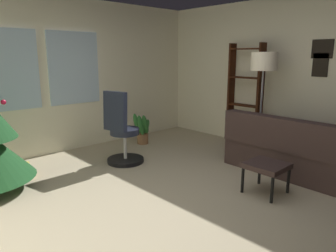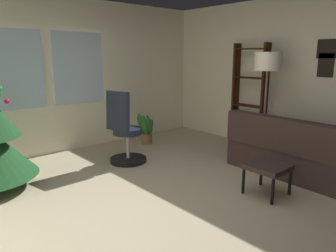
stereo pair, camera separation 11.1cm
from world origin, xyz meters
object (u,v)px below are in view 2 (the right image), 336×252
at_px(bookshelf, 249,102).
at_px(potted_plant, 146,130).
at_px(footstool, 267,168).
at_px(couch, 314,156).
at_px(floor_lamp, 268,67).
at_px(gift_box_gold, 20,170).
at_px(office_chair, 125,135).

distance_m(bookshelf, potted_plant, 1.92).
bearing_deg(potted_plant, footstool, -95.57).
relative_size(couch, footstool, 4.46).
height_order(footstool, floor_lamp, floor_lamp).
bearing_deg(floor_lamp, footstool, -145.81).
distance_m(footstool, potted_plant, 2.68).
relative_size(gift_box_gold, floor_lamp, 0.23).
xyz_separation_m(couch, bookshelf, (0.59, 1.48, 0.52)).
bearing_deg(footstool, office_chair, 106.87).
bearing_deg(potted_plant, gift_box_gold, -176.15).
xyz_separation_m(footstool, office_chair, (-0.62, 2.05, 0.12)).
relative_size(couch, gift_box_gold, 5.28).
bearing_deg(bookshelf, potted_plant, 135.07).
bearing_deg(couch, gift_box_gold, 138.72).
distance_m(couch, office_chair, 2.69).
distance_m(couch, footstool, 0.98).
relative_size(couch, office_chair, 1.78).
bearing_deg(gift_box_gold, bookshelf, -17.80).
distance_m(office_chair, floor_lamp, 2.42).
relative_size(footstool, bookshelf, 0.24).
bearing_deg(office_chair, potted_plant, 34.98).
distance_m(gift_box_gold, bookshelf, 3.82).
relative_size(floor_lamp, potted_plant, 2.77).
xyz_separation_m(office_chair, floor_lamp, (1.84, -1.22, 1.00)).
bearing_deg(floor_lamp, couch, -104.52).
distance_m(couch, gift_box_gold, 3.98).
relative_size(gift_box_gold, potted_plant, 0.62).
xyz_separation_m(footstool, potted_plant, (0.26, 2.66, -0.05)).
distance_m(gift_box_gold, office_chair, 1.51).
height_order(couch, office_chair, office_chair).
height_order(office_chair, bookshelf, bookshelf).
xyz_separation_m(couch, office_chair, (-1.60, 2.16, 0.15)).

